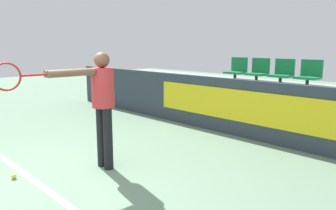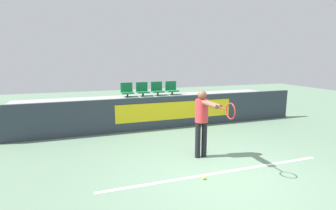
% 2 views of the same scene
% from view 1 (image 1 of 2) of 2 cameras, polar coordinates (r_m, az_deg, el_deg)
% --- Properties ---
extents(ground_plane, '(30.00, 30.00, 0.00)m').
position_cam_1_polar(ground_plane, '(4.42, -23.89, -13.57)').
color(ground_plane, slate).
extents(court_baseline, '(5.12, 0.08, 0.01)m').
position_cam_1_polar(court_baseline, '(4.48, -21.28, -12.96)').
color(court_baseline, white).
rests_on(court_baseline, ground).
extents(barrier_wall, '(10.34, 0.14, 1.09)m').
position_cam_1_polar(barrier_wall, '(6.60, 9.68, -0.05)').
color(barrier_wall, '#2D3842').
rests_on(barrier_wall, ground).
extents(bleacher_tier_front, '(9.94, 1.04, 0.44)m').
position_cam_1_polar(bleacher_tier_front, '(7.15, 12.40, -2.00)').
color(bleacher_tier_front, '#9E9E99').
rests_on(bleacher_tier_front, ground).
extents(bleacher_tier_middle, '(9.94, 1.04, 0.89)m').
position_cam_1_polar(bleacher_tier_middle, '(7.99, 16.64, 0.71)').
color(bleacher_tier_middle, '#9E9E99').
rests_on(bleacher_tier_middle, ground).
extents(stadium_chair_0, '(0.47, 0.39, 0.53)m').
position_cam_1_polar(stadium_chair_0, '(7.70, 7.39, 2.47)').
color(stadium_chair_0, '#333333').
rests_on(stadium_chair_0, bleacher_tier_front).
extents(stadium_chair_1, '(0.47, 0.39, 0.53)m').
position_cam_1_polar(stadium_chair_1, '(7.34, 11.10, 1.97)').
color(stadium_chair_1, '#333333').
rests_on(stadium_chair_1, bleacher_tier_front).
extents(stadium_chair_2, '(0.47, 0.39, 0.53)m').
position_cam_1_polar(stadium_chair_2, '(7.01, 15.18, 1.41)').
color(stadium_chair_2, '#333333').
rests_on(stadium_chair_2, bleacher_tier_front).
extents(stadium_chair_3, '(0.47, 0.39, 0.53)m').
position_cam_1_polar(stadium_chair_3, '(6.73, 19.63, 0.80)').
color(stadium_chair_3, '#333333').
rests_on(stadium_chair_3, bleacher_tier_front).
extents(stadium_chair_4, '(0.47, 0.39, 0.53)m').
position_cam_1_polar(stadium_chair_4, '(8.49, 11.89, 6.08)').
color(stadium_chair_4, '#333333').
rests_on(stadium_chair_4, bleacher_tier_middle).
extents(stadium_chair_5, '(0.47, 0.39, 0.53)m').
position_cam_1_polar(stadium_chair_5, '(8.16, 15.45, 5.77)').
color(stadium_chair_5, '#333333').
rests_on(stadium_chair_5, bleacher_tier_middle).
extents(stadium_chair_6, '(0.47, 0.39, 0.53)m').
position_cam_1_polar(stadium_chair_6, '(7.87, 19.28, 5.40)').
color(stadium_chair_6, '#333333').
rests_on(stadium_chair_6, bleacher_tier_middle).
extents(stadium_chair_7, '(0.47, 0.39, 0.53)m').
position_cam_1_polar(stadium_chair_7, '(7.61, 23.38, 4.98)').
color(stadium_chair_7, '#333333').
rests_on(stadium_chair_7, bleacher_tier_middle).
extents(tennis_player, '(0.31, 1.55, 1.64)m').
position_cam_1_polar(tennis_player, '(4.57, -12.04, 1.15)').
color(tennis_player, black).
rests_on(tennis_player, ground).
extents(tennis_ball, '(0.07, 0.07, 0.07)m').
position_cam_1_polar(tennis_ball, '(4.83, -25.27, -11.18)').
color(tennis_ball, '#CCDB33').
rests_on(tennis_ball, ground).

